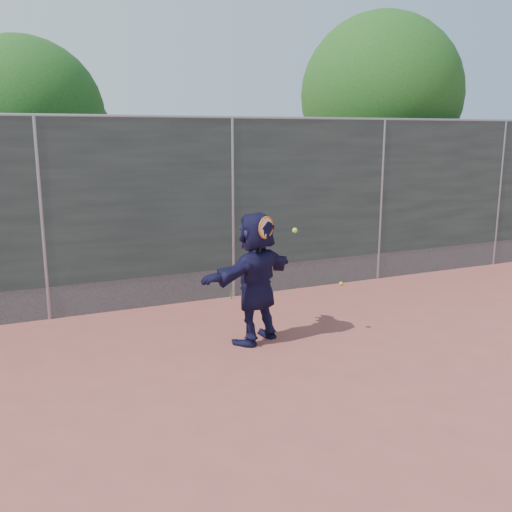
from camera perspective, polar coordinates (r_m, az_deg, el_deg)
name	(u,v)px	position (r m, az deg, el deg)	size (l,w,h in m)	color
ground	(344,372)	(6.92, 8.84, -11.41)	(80.00, 80.00, 0.00)	#9E4C42
player	(256,278)	(7.55, 0.00, -2.18)	(1.63, 0.52, 1.76)	#161437
ball_ground	(341,283)	(10.65, 8.50, -2.74)	(0.07, 0.07, 0.07)	#B3DC30
fence	(233,205)	(9.54, -2.35, 5.14)	(20.00, 0.06, 3.03)	#38423D
swing_action	(269,229)	(7.26, 1.28, 2.69)	(0.56, 0.17, 0.51)	#D25F13
tree_right	(386,100)	(13.77, 12.88, 14.98)	(3.78, 3.60, 5.39)	#382314
tree_left	(33,123)	(11.86, -21.44, 12.28)	(3.15, 3.00, 4.53)	#382314
weed_clump	(252,288)	(9.83, -0.42, -3.26)	(0.68, 0.07, 0.30)	#387226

